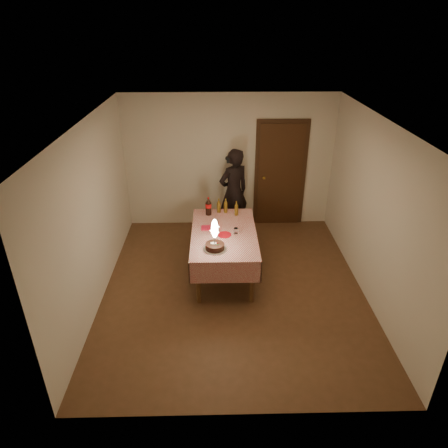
{
  "coord_description": "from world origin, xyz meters",
  "views": [
    {
      "loc": [
        -0.27,
        -5.09,
        3.8
      ],
      "look_at": [
        -0.14,
        0.35,
        0.95
      ],
      "focal_mm": 32.0,
      "sensor_mm": 36.0,
      "label": 1
    }
  ],
  "objects_px": {
    "amber_bottle_right": "(236,209)",
    "photographer": "(234,192)",
    "amber_bottle_left": "(219,206)",
    "red_cup": "(215,226)",
    "red_plate": "(224,235)",
    "dining_table": "(224,238)",
    "amber_bottle_mid": "(226,206)",
    "birthday_cake": "(215,242)",
    "cola_bottle": "(208,206)",
    "clear_cup": "(236,231)"
  },
  "relations": [
    {
      "from": "amber_bottle_right",
      "to": "photographer",
      "type": "height_order",
      "value": "photographer"
    },
    {
      "from": "amber_bottle_left",
      "to": "red_cup",
      "type": "bearing_deg",
      "value": -95.86
    },
    {
      "from": "red_plate",
      "to": "amber_bottle_right",
      "type": "xyz_separation_m",
      "value": [
        0.22,
        0.7,
        0.11
      ]
    },
    {
      "from": "dining_table",
      "to": "amber_bottle_mid",
      "type": "bearing_deg",
      "value": 86.37
    },
    {
      "from": "amber_bottle_left",
      "to": "photographer",
      "type": "relative_size",
      "value": 0.15
    },
    {
      "from": "amber_bottle_right",
      "to": "photographer",
      "type": "relative_size",
      "value": 0.15
    },
    {
      "from": "birthday_cake",
      "to": "photographer",
      "type": "bearing_deg",
      "value": 79.54
    },
    {
      "from": "amber_bottle_left",
      "to": "amber_bottle_mid",
      "type": "xyz_separation_m",
      "value": [
        0.12,
        -0.01,
        0.0
      ]
    },
    {
      "from": "cola_bottle",
      "to": "amber_bottle_left",
      "type": "xyz_separation_m",
      "value": [
        0.18,
        0.09,
        -0.03
      ]
    },
    {
      "from": "clear_cup",
      "to": "photographer",
      "type": "bearing_deg",
      "value": 88.9
    },
    {
      "from": "amber_bottle_mid",
      "to": "birthday_cake",
      "type": "bearing_deg",
      "value": -98.82
    },
    {
      "from": "red_cup",
      "to": "clear_cup",
      "type": "xyz_separation_m",
      "value": [
        0.32,
        -0.17,
        -0.01
      ]
    },
    {
      "from": "red_cup",
      "to": "amber_bottle_mid",
      "type": "relative_size",
      "value": 0.39
    },
    {
      "from": "red_cup",
      "to": "clear_cup",
      "type": "relative_size",
      "value": 1.11
    },
    {
      "from": "birthday_cake",
      "to": "amber_bottle_right",
      "type": "bearing_deg",
      "value": 71.66
    },
    {
      "from": "red_cup",
      "to": "cola_bottle",
      "type": "xyz_separation_m",
      "value": [
        -0.12,
        0.51,
        0.1
      ]
    },
    {
      "from": "amber_bottle_left",
      "to": "red_plate",
      "type": "bearing_deg",
      "value": -84.75
    },
    {
      "from": "red_plate",
      "to": "amber_bottle_right",
      "type": "height_order",
      "value": "amber_bottle_right"
    },
    {
      "from": "dining_table",
      "to": "red_plate",
      "type": "bearing_deg",
      "value": -87.19
    },
    {
      "from": "red_plate",
      "to": "amber_bottle_mid",
      "type": "relative_size",
      "value": 0.86
    },
    {
      "from": "red_cup",
      "to": "amber_bottle_mid",
      "type": "height_order",
      "value": "amber_bottle_mid"
    },
    {
      "from": "cola_bottle",
      "to": "amber_bottle_left",
      "type": "bearing_deg",
      "value": 26.67
    },
    {
      "from": "clear_cup",
      "to": "cola_bottle",
      "type": "xyz_separation_m",
      "value": [
        -0.44,
        0.68,
        0.11
      ]
    },
    {
      "from": "dining_table",
      "to": "birthday_cake",
      "type": "relative_size",
      "value": 3.56
    },
    {
      "from": "cola_bottle",
      "to": "photographer",
      "type": "bearing_deg",
      "value": 59.98
    },
    {
      "from": "red_plate",
      "to": "cola_bottle",
      "type": "distance_m",
      "value": 0.78
    },
    {
      "from": "amber_bottle_left",
      "to": "amber_bottle_mid",
      "type": "height_order",
      "value": "same"
    },
    {
      "from": "red_plate",
      "to": "amber_bottle_right",
      "type": "distance_m",
      "value": 0.74
    },
    {
      "from": "red_plate",
      "to": "cola_bottle",
      "type": "xyz_separation_m",
      "value": [
        -0.25,
        0.73,
        0.15
      ]
    },
    {
      "from": "amber_bottle_right",
      "to": "photographer",
      "type": "bearing_deg",
      "value": 90.71
    },
    {
      "from": "photographer",
      "to": "red_cup",
      "type": "bearing_deg",
      "value": -104.86
    },
    {
      "from": "cola_bottle",
      "to": "amber_bottle_left",
      "type": "relative_size",
      "value": 1.25
    },
    {
      "from": "red_cup",
      "to": "amber_bottle_left",
      "type": "relative_size",
      "value": 0.39
    },
    {
      "from": "birthday_cake",
      "to": "amber_bottle_left",
      "type": "bearing_deg",
      "value": 86.6
    },
    {
      "from": "red_cup",
      "to": "dining_table",
      "type": "bearing_deg",
      "value": -46.34
    },
    {
      "from": "cola_bottle",
      "to": "amber_bottle_right",
      "type": "height_order",
      "value": "cola_bottle"
    },
    {
      "from": "red_cup",
      "to": "amber_bottle_left",
      "type": "bearing_deg",
      "value": 84.14
    },
    {
      "from": "birthday_cake",
      "to": "cola_bottle",
      "type": "relative_size",
      "value": 1.52
    },
    {
      "from": "red_cup",
      "to": "amber_bottle_right",
      "type": "distance_m",
      "value": 0.6
    },
    {
      "from": "cola_bottle",
      "to": "red_cup",
      "type": "bearing_deg",
      "value": -77.03
    },
    {
      "from": "dining_table",
      "to": "cola_bottle",
      "type": "relative_size",
      "value": 5.42
    },
    {
      "from": "red_plate",
      "to": "cola_bottle",
      "type": "height_order",
      "value": "cola_bottle"
    },
    {
      "from": "amber_bottle_right",
      "to": "amber_bottle_mid",
      "type": "distance_m",
      "value": 0.21
    },
    {
      "from": "dining_table",
      "to": "photographer",
      "type": "xyz_separation_m",
      "value": [
        0.22,
        1.45,
        0.17
      ]
    },
    {
      "from": "birthday_cake",
      "to": "amber_bottle_mid",
      "type": "bearing_deg",
      "value": 81.18
    },
    {
      "from": "amber_bottle_left",
      "to": "clear_cup",
      "type": "bearing_deg",
      "value": -71.41
    },
    {
      "from": "red_cup",
      "to": "photographer",
      "type": "relative_size",
      "value": 0.06
    },
    {
      "from": "amber_bottle_left",
      "to": "amber_bottle_right",
      "type": "bearing_deg",
      "value": -21.81
    },
    {
      "from": "cola_bottle",
      "to": "red_plate",
      "type": "bearing_deg",
      "value": -70.82
    },
    {
      "from": "amber_bottle_mid",
      "to": "clear_cup",
      "type": "bearing_deg",
      "value": -79.46
    }
  ]
}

